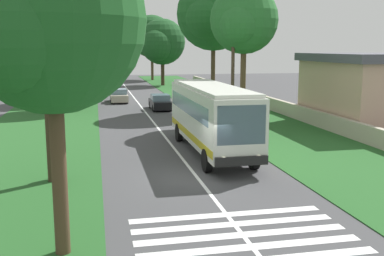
# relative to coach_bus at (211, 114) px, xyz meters

# --- Properties ---
(ground) EXTENTS (160.00, 160.00, 0.00)m
(ground) POSITION_rel_coach_bus_xyz_m (-4.74, 1.80, -2.15)
(ground) COLOR #424244
(grass_verge_left) EXTENTS (120.00, 8.00, 0.04)m
(grass_verge_left) POSITION_rel_coach_bus_xyz_m (10.26, 10.00, -2.13)
(grass_verge_left) COLOR #235623
(grass_verge_left) RESTS_ON ground
(grass_verge_right) EXTENTS (120.00, 8.00, 0.04)m
(grass_verge_right) POSITION_rel_coach_bus_xyz_m (10.26, -6.40, -2.13)
(grass_verge_right) COLOR #235623
(grass_verge_right) RESTS_ON ground
(centre_line) EXTENTS (110.00, 0.16, 0.01)m
(centre_line) POSITION_rel_coach_bus_xyz_m (10.26, 1.80, -2.14)
(centre_line) COLOR silver
(centre_line) RESTS_ON ground
(coach_bus) EXTENTS (11.16, 2.62, 3.73)m
(coach_bus) POSITION_rel_coach_bus_xyz_m (0.00, 0.00, 0.00)
(coach_bus) COLOR silver
(coach_bus) RESTS_ON ground
(zebra_crossing) EXTENTS (4.95, 6.80, 0.01)m
(zebra_crossing) POSITION_rel_coach_bus_xyz_m (-11.79, 1.80, -2.14)
(zebra_crossing) COLOR silver
(zebra_crossing) RESTS_ON ground
(trailing_car_0) EXTENTS (4.30, 1.78, 1.43)m
(trailing_car_0) POSITION_rel_coach_bus_xyz_m (18.55, 0.24, -1.48)
(trailing_car_0) COLOR black
(trailing_car_0) RESTS_ON ground
(trailing_car_1) EXTENTS (4.30, 1.78, 1.43)m
(trailing_car_1) POSITION_rel_coach_bus_xyz_m (25.34, 3.75, -1.48)
(trailing_car_1) COLOR #B7A893
(trailing_car_1) RESTS_ON ground
(roadside_tree_left_0) EXTENTS (8.07, 6.78, 9.97)m
(roadside_tree_left_0) POSITION_rel_coach_bus_xyz_m (26.99, 8.22, 4.28)
(roadside_tree_left_0) COLOR #4C3826
(roadside_tree_left_0) RESTS_ON grass_verge_left
(roadside_tree_left_1) EXTENTS (5.98, 4.96, 8.92)m
(roadside_tree_left_1) POSITION_rel_coach_bus_xyz_m (-11.37, 7.27, 4.18)
(roadside_tree_left_1) COLOR #4C3826
(roadside_tree_left_1) RESTS_ON grass_verge_left
(roadside_tree_left_2) EXTENTS (6.00, 5.08, 10.21)m
(roadside_tree_left_2) POSITION_rel_coach_bus_xyz_m (-4.27, 8.25, 5.45)
(roadside_tree_left_2) COLOR #3D2D1E
(roadside_tree_left_2) RESTS_ON grass_verge_left
(roadside_tree_left_3) EXTENTS (6.48, 5.54, 8.66)m
(roadside_tree_left_3) POSITION_rel_coach_bus_xyz_m (19.02, 8.07, 3.64)
(roadside_tree_left_3) COLOR #4C3826
(roadside_tree_left_3) RESTS_ON grass_verge_left
(roadside_tree_right_0) EXTENTS (7.62, 6.53, 11.95)m
(roadside_tree_right_0) POSITION_rel_coach_bus_xyz_m (16.48, -4.17, 6.41)
(roadside_tree_right_0) COLOR #4C3826
(roadside_tree_right_0) RESTS_ON grass_verge_right
(roadside_tree_right_1) EXTENTS (5.74, 4.88, 10.12)m
(roadside_tree_right_1) POSITION_rel_coach_bus_xyz_m (8.03, -4.30, 5.43)
(roadside_tree_right_1) COLOR brown
(roadside_tree_right_1) RESTS_ON grass_verge_right
(roadside_tree_right_2) EXTENTS (8.22, 6.95, 10.07)m
(roadside_tree_right_2) POSITION_rel_coach_bus_xyz_m (46.18, -3.78, 4.30)
(roadside_tree_right_2) COLOR #3D2D1E
(roadside_tree_right_2) RESTS_ON grass_verge_right
(roadside_tree_right_3) EXTENTS (9.23, 7.48, 11.41)m
(roadside_tree_right_3) POSITION_rel_coach_bus_xyz_m (58.62, -3.70, 5.34)
(roadside_tree_right_3) COLOR #4C3826
(roadside_tree_right_3) RESTS_ON grass_verge_right
(utility_pole) EXTENTS (0.24, 1.40, 8.54)m
(utility_pole) POSITION_rel_coach_bus_xyz_m (7.01, -3.34, 2.31)
(utility_pole) COLOR #473828
(utility_pole) RESTS_ON grass_verge_right
(roadside_wall) EXTENTS (70.00, 0.40, 1.14)m
(roadside_wall) POSITION_rel_coach_bus_xyz_m (15.26, -9.80, -1.54)
(roadside_wall) COLOR #B2A893
(roadside_wall) RESTS_ON grass_verge_right
(pedestrian) EXTENTS (0.34, 0.34, 1.69)m
(pedestrian) POSITION_rel_coach_bus_xyz_m (-3.67, 7.74, -1.24)
(pedestrian) COLOR #26262D
(pedestrian) RESTS_ON grass_verge_left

